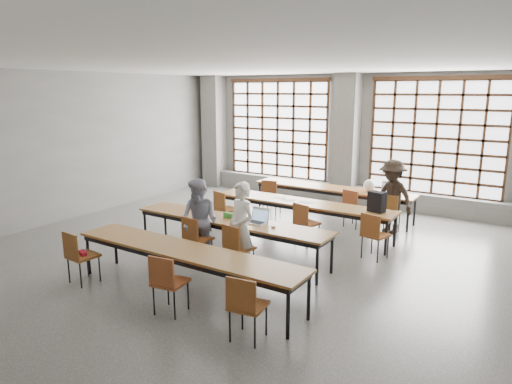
# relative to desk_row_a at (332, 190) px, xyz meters

# --- Properties ---
(floor) EXTENTS (11.00, 11.00, 0.00)m
(floor) POSITION_rel_desk_row_a_xyz_m (-0.28, -3.74, -0.66)
(floor) COLOR #4C4C4A
(floor) RESTS_ON ground
(ceiling) EXTENTS (11.00, 11.00, 0.00)m
(ceiling) POSITION_rel_desk_row_a_xyz_m (-0.28, -3.74, 2.84)
(ceiling) COLOR silver
(ceiling) RESTS_ON floor
(wall_back) EXTENTS (10.00, 0.00, 10.00)m
(wall_back) POSITION_rel_desk_row_a_xyz_m (-0.28, 1.76, 1.09)
(wall_back) COLOR #62625F
(wall_back) RESTS_ON floor
(wall_left) EXTENTS (0.00, 11.00, 11.00)m
(wall_left) POSITION_rel_desk_row_a_xyz_m (-5.28, -3.74, 1.09)
(wall_left) COLOR #62625F
(wall_left) RESTS_ON floor
(column_left) EXTENTS (0.60, 0.55, 3.50)m
(column_left) POSITION_rel_desk_row_a_xyz_m (-4.78, 1.48, 1.09)
(column_left) COLOR #5B5B58
(column_left) RESTS_ON floor
(column_mid) EXTENTS (0.60, 0.55, 3.50)m
(column_mid) POSITION_rel_desk_row_a_xyz_m (-0.28, 1.48, 1.09)
(column_mid) COLOR #5B5B58
(column_mid) RESTS_ON floor
(window_left) EXTENTS (3.32, 0.12, 3.00)m
(window_left) POSITION_rel_desk_row_a_xyz_m (-2.53, 1.68, 1.24)
(window_left) COLOR white
(window_left) RESTS_ON wall_back
(window_right) EXTENTS (3.32, 0.12, 3.00)m
(window_right) POSITION_rel_desk_row_a_xyz_m (1.97, 1.68, 1.24)
(window_right) COLOR white
(window_right) RESTS_ON wall_back
(sill_ledge) EXTENTS (9.80, 0.35, 0.50)m
(sill_ledge) POSITION_rel_desk_row_a_xyz_m (-0.28, 1.56, -0.41)
(sill_ledge) COLOR #5B5B58
(sill_ledge) RESTS_ON floor
(desk_row_a) EXTENTS (4.00, 0.70, 0.73)m
(desk_row_a) POSITION_rel_desk_row_a_xyz_m (0.00, 0.00, 0.00)
(desk_row_a) COLOR brown
(desk_row_a) RESTS_ON floor
(desk_row_b) EXTENTS (4.00, 0.70, 0.73)m
(desk_row_b) POSITION_rel_desk_row_a_xyz_m (0.04, -1.70, 0.00)
(desk_row_b) COLOR brown
(desk_row_b) RESTS_ON floor
(desk_row_c) EXTENTS (4.00, 0.70, 0.73)m
(desk_row_c) POSITION_rel_desk_row_a_xyz_m (-0.47, -3.64, 0.00)
(desk_row_c) COLOR brown
(desk_row_c) RESTS_ON floor
(desk_row_d) EXTENTS (4.00, 0.70, 0.73)m
(desk_row_d) POSITION_rel_desk_row_a_xyz_m (-0.07, -5.31, 0.00)
(desk_row_d) COLOR brown
(desk_row_d) RESTS_ON floor
(chair_back_left) EXTENTS (0.49, 0.49, 0.88)m
(chair_back_left) POSITION_rel_desk_row_a_xyz_m (-1.39, -0.63, -0.13)
(chair_back_left) COLOR maroon
(chair_back_left) RESTS_ON floor
(chair_back_mid) EXTENTS (0.52, 0.52, 0.88)m
(chair_back_mid) POSITION_rel_desk_row_a_xyz_m (0.78, -0.63, -0.13)
(chair_back_mid) COLOR brown
(chair_back_mid) RESTS_ON floor
(chair_back_right) EXTENTS (0.43, 0.44, 0.88)m
(chair_back_right) POSITION_rel_desk_row_a_xyz_m (1.60, -0.63, -0.13)
(chair_back_right) COLOR brown
(chair_back_right) RESTS_ON floor
(chair_mid_left) EXTENTS (0.51, 0.52, 0.88)m
(chair_mid_left) POSITION_rel_desk_row_a_xyz_m (-1.58, -2.33, -0.13)
(chair_mid_left) COLOR brown
(chair_mid_left) RESTS_ON floor
(chair_mid_centre) EXTENTS (0.52, 0.52, 0.88)m
(chair_mid_centre) POSITION_rel_desk_row_a_xyz_m (0.42, -2.33, -0.13)
(chair_mid_centre) COLOR brown
(chair_mid_centre) RESTS_ON floor
(chair_mid_right) EXTENTS (0.51, 0.51, 0.88)m
(chair_mid_right) POSITION_rel_desk_row_a_xyz_m (1.82, -2.33, -0.13)
(chair_mid_right) COLOR brown
(chair_mid_right) RESTS_ON floor
(chair_front_left) EXTENTS (0.46, 0.46, 0.88)m
(chair_front_left) POSITION_rel_desk_row_a_xyz_m (-0.78, -4.26, -0.13)
(chair_front_left) COLOR brown
(chair_front_left) RESTS_ON floor
(chair_front_right) EXTENTS (0.49, 0.49, 0.88)m
(chair_front_right) POSITION_rel_desk_row_a_xyz_m (0.12, -4.26, -0.13)
(chair_front_right) COLOR brown
(chair_front_right) RESTS_ON floor
(chair_near_left) EXTENTS (0.45, 0.46, 0.88)m
(chair_near_left) POSITION_rel_desk_row_a_xyz_m (-1.78, -5.94, -0.13)
(chair_near_left) COLOR brown
(chair_near_left) RESTS_ON floor
(chair_near_mid) EXTENTS (0.48, 0.48, 0.88)m
(chair_near_mid) POSITION_rel_desk_row_a_xyz_m (0.14, -5.94, -0.13)
(chair_near_mid) COLOR brown
(chair_near_mid) RESTS_ON floor
(chair_near_right) EXTENTS (0.47, 0.48, 0.88)m
(chair_near_right) POSITION_rel_desk_row_a_xyz_m (1.44, -5.94, -0.13)
(chair_near_right) COLOR brown
(chair_near_right) RESTS_ON floor
(student_male) EXTENTS (0.67, 0.54, 1.58)m
(student_male) POSITION_rel_desk_row_a_xyz_m (0.13, -4.14, 0.12)
(student_male) COLOR white
(student_male) RESTS_ON floor
(student_female) EXTENTS (0.77, 0.62, 1.53)m
(student_female) POSITION_rel_desk_row_a_xyz_m (-0.77, -4.14, 0.10)
(student_female) COLOR #191F4C
(student_female) RESTS_ON floor
(student_back) EXTENTS (1.18, 0.93, 1.61)m
(student_back) POSITION_rel_desk_row_a_xyz_m (1.60, -0.50, 0.14)
(student_back) COLOR black
(student_back) RESTS_ON floor
(laptop_front) EXTENTS (0.37, 0.31, 0.26)m
(laptop_front) POSITION_rel_desk_row_a_xyz_m (0.08, -3.53, 0.13)
(laptop_front) COLOR #BDBDC2
(laptop_front) RESTS_ON desk_row_c
(laptop_back) EXTENTS (0.38, 0.33, 0.26)m
(laptop_back) POSITION_rel_desk_row_a_xyz_m (1.35, 0.11, 0.13)
(laptop_back) COLOR #B0B0B5
(laptop_back) RESTS_ON desk_row_a
(mouse) EXTENTS (0.12, 0.10, 0.04)m
(mouse) POSITION_rel_desk_row_a_xyz_m (0.48, -3.66, 0.08)
(mouse) COLOR white
(mouse) RESTS_ON desk_row_c
(green_box) EXTENTS (0.25, 0.09, 0.09)m
(green_box) POSITION_rel_desk_row_a_xyz_m (-0.52, -3.56, 0.11)
(green_box) COLOR #2B7F29
(green_box) RESTS_ON desk_row_c
(phone) EXTENTS (0.14, 0.08, 0.01)m
(phone) POSITION_rel_desk_row_a_xyz_m (-0.29, -3.74, 0.07)
(phone) COLOR black
(phone) RESTS_ON desk_row_c
(paper_sheet_a) EXTENTS (0.33, 0.26, 0.00)m
(paper_sheet_a) POSITION_rel_desk_row_a_xyz_m (-0.56, -1.65, 0.07)
(paper_sheet_a) COLOR white
(paper_sheet_a) RESTS_ON desk_row_b
(paper_sheet_b) EXTENTS (0.33, 0.27, 0.00)m
(paper_sheet_b) POSITION_rel_desk_row_a_xyz_m (-0.26, -1.75, 0.07)
(paper_sheet_b) COLOR silver
(paper_sheet_b) RESTS_ON desk_row_b
(paper_sheet_c) EXTENTS (0.30, 0.22, 0.00)m
(paper_sheet_c) POSITION_rel_desk_row_a_xyz_m (0.14, -1.70, 0.07)
(paper_sheet_c) COLOR silver
(paper_sheet_c) RESTS_ON desk_row_b
(backpack) EXTENTS (0.36, 0.28, 0.40)m
(backpack) POSITION_rel_desk_row_a_xyz_m (1.64, -1.65, 0.27)
(backpack) COLOR black
(backpack) RESTS_ON desk_row_b
(plastic_bag) EXTENTS (0.27, 0.22, 0.29)m
(plastic_bag) POSITION_rel_desk_row_a_xyz_m (0.90, 0.05, 0.21)
(plastic_bag) COLOR white
(plastic_bag) RESTS_ON desk_row_a
(red_pouch) EXTENTS (0.22, 0.15, 0.06)m
(red_pouch) POSITION_rel_desk_row_a_xyz_m (-1.77, -5.86, -0.16)
(red_pouch) COLOR #A31427
(red_pouch) RESTS_ON chair_near_left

